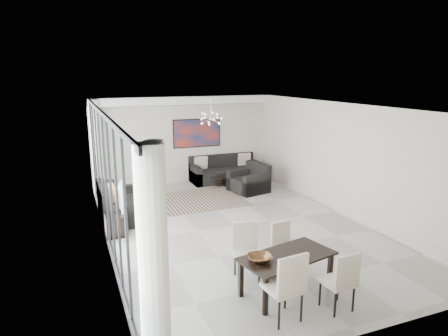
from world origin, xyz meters
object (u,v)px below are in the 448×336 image
coffee_table (220,179)px  sofa_main (225,172)px  tv_console (113,218)px  television (118,194)px  dining_table (287,260)px

coffee_table → sofa_main: 0.52m
tv_console → television: television is taller
tv_console → television: bearing=16.4°
television → dining_table: 4.70m
dining_table → tv_console: bearing=120.2°
coffee_table → dining_table: bearing=-101.7°
television → dining_table: (2.22, -4.13, -0.21)m
coffee_table → dining_table: dining_table is taller
sofa_main → dining_table: size_ratio=1.36×
coffee_table → television: (-3.63, -2.66, 0.62)m
coffee_table → television: television is taller
tv_console → dining_table: dining_table is taller
sofa_main → tv_console: sofa_main is taller
tv_console → dining_table: 4.74m
sofa_main → dining_table: bearing=-103.7°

